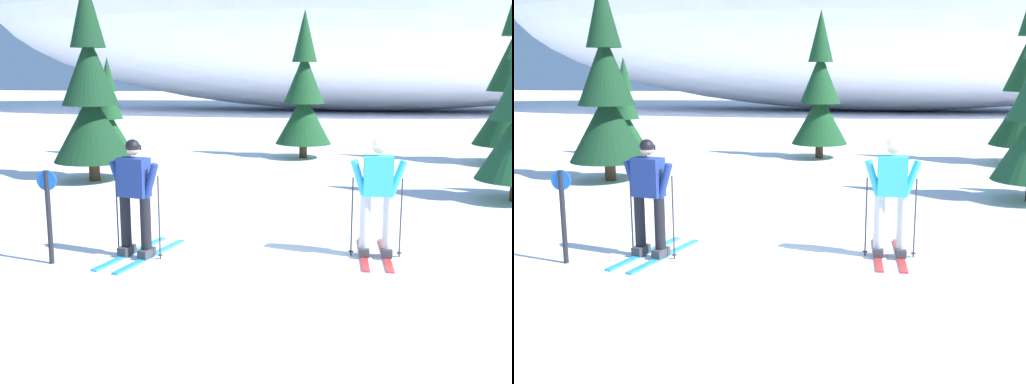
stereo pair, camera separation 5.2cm
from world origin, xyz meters
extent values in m
plane|color=white|center=(0.00, 0.00, 0.00)|extent=(120.00, 120.00, 0.00)
cube|color=#2893CC|center=(-1.69, 0.39, 0.01)|extent=(0.54, 1.69, 0.03)
cube|color=#2893CC|center=(-1.36, 0.31, 0.01)|extent=(0.54, 1.69, 0.03)
cube|color=#38383D|center=(-1.71, 0.30, 0.09)|extent=(0.21, 0.31, 0.12)
cube|color=#38383D|center=(-1.39, 0.21, 0.09)|extent=(0.21, 0.31, 0.12)
cylinder|color=black|center=(-1.71, 0.30, 0.52)|extent=(0.15, 0.15, 0.74)
cylinder|color=black|center=(-1.39, 0.21, 0.52)|extent=(0.15, 0.15, 0.74)
cube|color=navy|center=(-1.55, 0.25, 1.16)|extent=(0.47, 0.34, 0.54)
cylinder|color=navy|center=(-1.80, 0.32, 1.09)|extent=(0.29, 0.17, 0.58)
cylinder|color=navy|center=(-1.30, 0.19, 1.09)|extent=(0.29, 0.17, 0.58)
sphere|color=tan|center=(-1.55, 0.25, 1.56)|extent=(0.19, 0.19, 0.19)
sphere|color=black|center=(-1.55, 0.25, 1.59)|extent=(0.21, 0.21, 0.21)
cube|color=black|center=(-1.53, 0.33, 1.57)|extent=(0.15, 0.07, 0.07)
cylinder|color=#2D2D33|center=(-1.87, 0.40, 0.60)|extent=(0.02, 0.02, 1.19)
cylinder|color=#2D2D33|center=(-1.87, 0.40, 0.06)|extent=(0.07, 0.07, 0.01)
cylinder|color=#2D2D33|center=(-1.20, 0.22, 0.60)|extent=(0.02, 0.02, 1.19)
cylinder|color=#2D2D33|center=(-1.20, 0.22, 0.06)|extent=(0.07, 0.07, 0.01)
cube|color=red|center=(1.63, 0.86, 0.01)|extent=(0.15, 1.58, 0.03)
cube|color=red|center=(1.95, 0.87, 0.01)|extent=(0.15, 1.58, 0.03)
cube|color=#38383D|center=(1.64, 0.76, 0.09)|extent=(0.15, 0.28, 0.12)
cube|color=#38383D|center=(1.96, 0.77, 0.09)|extent=(0.15, 0.28, 0.12)
cylinder|color=silver|center=(1.64, 0.76, 0.53)|extent=(0.15, 0.15, 0.75)
cylinder|color=silver|center=(1.96, 0.77, 0.53)|extent=(0.15, 0.15, 0.75)
cube|color=#33B7D6|center=(1.80, 0.77, 1.18)|extent=(0.41, 0.25, 0.56)
cylinder|color=#33B7D6|center=(1.55, 0.76, 1.12)|extent=(0.28, 0.11, 0.58)
cylinder|color=#33B7D6|center=(2.05, 0.77, 1.12)|extent=(0.28, 0.11, 0.58)
sphere|color=beige|center=(1.80, 0.77, 1.58)|extent=(0.19, 0.19, 0.19)
sphere|color=white|center=(1.80, 0.77, 1.61)|extent=(0.21, 0.21, 0.21)
cube|color=black|center=(1.79, 0.85, 1.59)|extent=(0.15, 0.04, 0.07)
cylinder|color=#2D2D33|center=(1.45, 0.81, 0.57)|extent=(0.02, 0.02, 1.14)
cylinder|color=#2D2D33|center=(1.45, 0.81, 0.06)|extent=(0.07, 0.07, 0.01)
cylinder|color=#2D2D33|center=(2.13, 0.84, 0.57)|extent=(0.02, 0.02, 1.14)
cylinder|color=#2D2D33|center=(2.13, 0.84, 0.06)|extent=(0.07, 0.07, 0.01)
cylinder|color=#47301E|center=(-5.82, 10.03, 0.20)|extent=(0.16, 0.16, 0.40)
cone|color=#194723|center=(-5.82, 10.03, 0.81)|extent=(1.15, 1.15, 1.03)
cone|color=#194723|center=(-5.82, 10.03, 1.63)|extent=(0.83, 0.83, 1.03)
cone|color=#194723|center=(-5.82, 10.03, 2.45)|extent=(0.50, 0.50, 1.03)
cylinder|color=#47301E|center=(-4.60, 5.94, 0.32)|extent=(0.26, 0.26, 0.64)
cone|color=#14381E|center=(-4.60, 5.94, 1.29)|extent=(1.83, 1.83, 1.64)
cone|color=#14381E|center=(-4.60, 5.94, 2.60)|extent=(1.32, 1.32, 1.64)
cone|color=#14381E|center=(-4.60, 5.94, 3.91)|extent=(0.80, 0.80, 1.64)
cylinder|color=#47301E|center=(0.02, 10.44, 0.29)|extent=(0.23, 0.23, 0.58)
cone|color=#194723|center=(0.02, 10.44, 1.17)|extent=(1.65, 1.65, 1.48)
cone|color=#194723|center=(0.02, 10.44, 2.36)|extent=(1.19, 1.19, 1.48)
cone|color=#194723|center=(0.02, 10.44, 3.54)|extent=(0.73, 0.73, 1.48)
cylinder|color=#47301E|center=(5.79, 10.09, 0.36)|extent=(0.29, 0.29, 0.72)
cylinder|color=black|center=(-2.62, -0.18, 0.64)|extent=(0.07, 0.07, 1.28)
cylinder|color=blue|center=(-2.62, -0.18, 1.16)|extent=(0.28, 0.02, 0.28)
camera|label=1|loc=(1.40, -7.80, 2.65)|focal=43.30mm
camera|label=2|loc=(1.45, -7.79, 2.65)|focal=43.30mm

